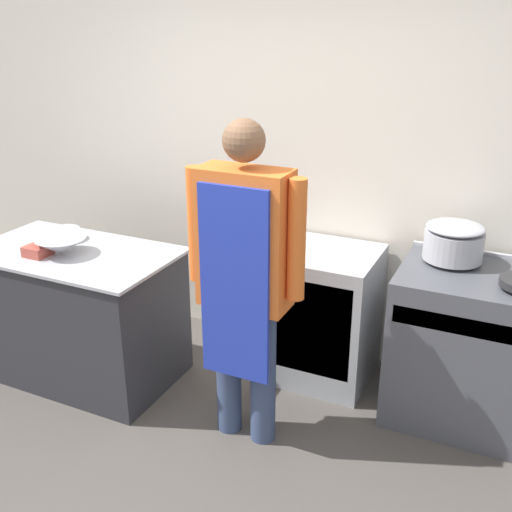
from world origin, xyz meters
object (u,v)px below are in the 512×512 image
(stove, at_px, (476,348))
(mixing_bowl, at_px, (61,246))
(plastic_tub, at_px, (38,251))
(fridge_unit, at_px, (320,314))
(person_cook, at_px, (244,269))
(stock_pot, at_px, (454,241))

(stove, height_order, mixing_bowl, mixing_bowl)
(mixing_bowl, height_order, plastic_tub, mixing_bowl)
(fridge_unit, xyz_separation_m, person_cook, (-0.16, -0.78, 0.59))
(fridge_unit, xyz_separation_m, plastic_tub, (-1.56, -0.80, 0.46))
(stock_pot, bearing_deg, plastic_tub, -159.78)
(mixing_bowl, bearing_deg, plastic_tub, -145.42)
(plastic_tub, distance_m, stock_pot, 2.48)
(fridge_unit, bearing_deg, stove, -3.81)
(person_cook, xyz_separation_m, stock_pot, (0.92, 0.84, 0.02))
(person_cook, distance_m, mixing_bowl, 1.29)
(person_cook, distance_m, stock_pot, 1.24)
(mixing_bowl, relative_size, stock_pot, 0.94)
(mixing_bowl, bearing_deg, fridge_unit, 26.46)
(fridge_unit, height_order, mixing_bowl, mixing_bowl)
(person_cook, bearing_deg, fridge_unit, 78.31)
(plastic_tub, bearing_deg, mixing_bowl, 34.58)
(mixing_bowl, xyz_separation_m, plastic_tub, (-0.12, -0.08, -0.02))
(mixing_bowl, bearing_deg, stock_pot, 19.37)
(person_cook, bearing_deg, mixing_bowl, 177.25)
(fridge_unit, xyz_separation_m, stock_pot, (0.76, 0.06, 0.61))
(stove, height_order, fridge_unit, stove)
(stock_pot, bearing_deg, mixing_bowl, -160.63)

